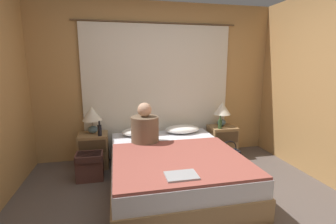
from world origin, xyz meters
TOP-DOWN VIEW (x-y plane):
  - ground_plane at (0.00, 0.00)m, footprint 16.00×16.00m
  - wall_back at (0.00, 1.92)m, footprint 3.99×0.06m
  - curtain_panel at (0.00, 1.86)m, footprint 2.59×0.02m
  - bed at (0.00, 0.80)m, footprint 1.56×2.01m
  - nightstand_left at (-1.04, 1.59)m, footprint 0.42×0.39m
  - nightstand_right at (1.04, 1.59)m, footprint 0.42×0.39m
  - lamp_left at (-1.04, 1.64)m, footprint 0.29×0.29m
  - lamp_right at (1.04, 1.64)m, footprint 0.29×0.29m
  - pillow_left at (-0.34, 1.59)m, footprint 0.55×0.36m
  - pillow_right at (0.34, 1.59)m, footprint 0.55×0.36m
  - blanket_on_bed at (0.00, 0.49)m, footprint 1.50×1.32m
  - person_left_in_bed at (-0.31, 1.19)m, footprint 0.38×0.38m
  - beer_bottle_on_left_stand at (-0.93, 1.48)m, footprint 0.06×0.06m
  - beer_bottle_on_right_stand at (0.94, 1.48)m, footprint 0.06×0.06m
  - laptop_on_bed at (-0.10, 0.03)m, footprint 0.31×0.22m
  - backpack_on_floor at (-1.07, 1.16)m, footprint 0.35×0.28m
  - handbag_on_floor at (1.00, 1.24)m, footprint 0.32×0.16m

SIDE VIEW (x-z plane):
  - ground_plane at x=0.00m, z-range 0.00..0.00m
  - handbag_on_floor at x=1.00m, z-range -0.07..0.31m
  - backpack_on_floor at x=-1.07m, z-range 0.02..0.39m
  - bed at x=0.00m, z-range 0.00..0.45m
  - nightstand_left at x=-1.04m, z-range 0.00..0.51m
  - nightstand_right at x=1.04m, z-range 0.00..0.51m
  - blanket_on_bed at x=0.00m, z-range 0.45..0.48m
  - laptop_on_bed at x=-0.10m, z-range 0.48..0.50m
  - pillow_left at x=-0.34m, z-range 0.45..0.57m
  - pillow_right at x=0.34m, z-range 0.45..0.57m
  - beer_bottle_on_right_stand at x=0.94m, z-range 0.49..0.70m
  - beer_bottle_on_left_stand at x=-0.93m, z-range 0.49..0.71m
  - person_left_in_bed at x=-0.31m, z-range 0.38..0.96m
  - lamp_left at x=-1.04m, z-range 0.58..0.99m
  - lamp_right at x=1.04m, z-range 0.58..0.99m
  - curtain_panel at x=0.00m, z-range 0.00..2.18m
  - wall_back at x=0.00m, z-range 0.00..2.50m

